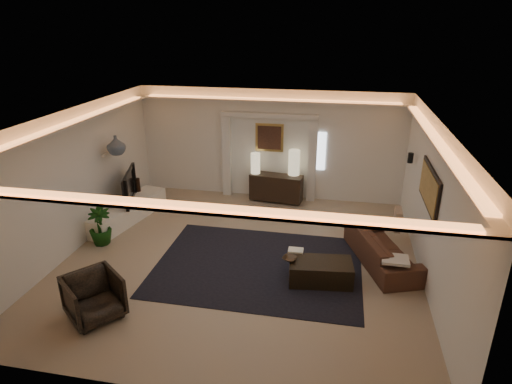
% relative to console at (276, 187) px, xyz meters
% --- Properties ---
extents(floor, '(7.00, 7.00, 0.00)m').
position_rel_console_xyz_m(floor, '(-0.25, -3.12, -0.40)').
color(floor, gray).
rests_on(floor, ground).
extents(ceiling, '(7.00, 7.00, 0.00)m').
position_rel_console_xyz_m(ceiling, '(-0.25, -3.12, 2.50)').
color(ceiling, white).
rests_on(ceiling, ground).
extents(wall_back, '(7.00, 0.00, 7.00)m').
position_rel_console_xyz_m(wall_back, '(-0.25, 0.38, 1.05)').
color(wall_back, white).
rests_on(wall_back, ground).
extents(wall_front, '(7.00, 0.00, 7.00)m').
position_rel_console_xyz_m(wall_front, '(-0.25, -6.62, 1.05)').
color(wall_front, white).
rests_on(wall_front, ground).
extents(wall_left, '(0.00, 7.00, 7.00)m').
position_rel_console_xyz_m(wall_left, '(-3.75, -3.12, 1.05)').
color(wall_left, white).
rests_on(wall_left, ground).
extents(wall_right, '(0.00, 7.00, 7.00)m').
position_rel_console_xyz_m(wall_right, '(3.25, -3.12, 1.05)').
color(wall_right, white).
rests_on(wall_right, ground).
extents(cove_soffit, '(7.00, 7.00, 0.04)m').
position_rel_console_xyz_m(cove_soffit, '(-0.25, -3.12, 2.22)').
color(cove_soffit, silver).
rests_on(cove_soffit, ceiling).
extents(daylight_slit, '(0.25, 0.03, 1.00)m').
position_rel_console_xyz_m(daylight_slit, '(1.10, 0.36, 0.95)').
color(daylight_slit, white).
rests_on(daylight_slit, wall_back).
extents(area_rug, '(4.00, 3.00, 0.01)m').
position_rel_console_xyz_m(area_rug, '(0.15, -3.32, -0.39)').
color(area_rug, black).
rests_on(area_rug, ground).
extents(pilaster_left, '(0.22, 0.20, 2.20)m').
position_rel_console_xyz_m(pilaster_left, '(-1.40, 0.28, 0.70)').
color(pilaster_left, silver).
rests_on(pilaster_left, ground).
extents(pilaster_right, '(0.22, 0.20, 2.20)m').
position_rel_console_xyz_m(pilaster_right, '(0.90, 0.28, 0.70)').
color(pilaster_right, silver).
rests_on(pilaster_right, ground).
extents(alcove_header, '(2.52, 0.20, 0.12)m').
position_rel_console_xyz_m(alcove_header, '(-0.25, 0.28, 1.85)').
color(alcove_header, silver).
rests_on(alcove_header, wall_back).
extents(painting_frame, '(0.74, 0.04, 0.74)m').
position_rel_console_xyz_m(painting_frame, '(-0.25, 0.35, 1.25)').
color(painting_frame, tan).
rests_on(painting_frame, wall_back).
extents(painting_canvas, '(0.62, 0.02, 0.62)m').
position_rel_console_xyz_m(painting_canvas, '(-0.25, 0.32, 1.25)').
color(painting_canvas, '#4C2D1E').
rests_on(painting_canvas, wall_back).
extents(art_panel_frame, '(0.04, 1.64, 0.74)m').
position_rel_console_xyz_m(art_panel_frame, '(3.22, -2.82, 1.30)').
color(art_panel_frame, black).
rests_on(art_panel_frame, wall_right).
extents(art_panel_gold, '(0.02, 1.50, 0.62)m').
position_rel_console_xyz_m(art_panel_gold, '(3.19, -2.82, 1.30)').
color(art_panel_gold, tan).
rests_on(art_panel_gold, wall_right).
extents(wall_sconce, '(0.12, 0.12, 0.22)m').
position_rel_console_xyz_m(wall_sconce, '(3.13, -0.92, 1.28)').
color(wall_sconce, black).
rests_on(wall_sconce, wall_right).
extents(wall_niche, '(0.10, 0.55, 0.04)m').
position_rel_console_xyz_m(wall_niche, '(-3.69, -1.72, 1.25)').
color(wall_niche, silver).
rests_on(wall_niche, wall_left).
extents(console, '(1.42, 0.59, 0.69)m').
position_rel_console_xyz_m(console, '(0.00, 0.00, 0.00)').
color(console, black).
rests_on(console, ground).
extents(lamp_left, '(0.32, 0.32, 0.55)m').
position_rel_console_xyz_m(lamp_left, '(-0.57, 0.05, 0.69)').
color(lamp_left, beige).
rests_on(lamp_left, console).
extents(lamp_right, '(0.34, 0.34, 0.66)m').
position_rel_console_xyz_m(lamp_right, '(0.44, 0.13, 0.69)').
color(lamp_right, beige).
rests_on(lamp_right, console).
extents(media_ledge, '(1.08, 2.48, 0.45)m').
position_rel_console_xyz_m(media_ledge, '(-3.35, -1.85, -0.18)').
color(media_ledge, white).
rests_on(media_ledge, ground).
extents(tv, '(1.31, 0.56, 0.76)m').
position_rel_console_xyz_m(tv, '(-3.40, -1.73, 0.43)').
color(tv, black).
rests_on(tv, media_ledge).
extents(figurine, '(0.17, 0.17, 0.35)m').
position_rel_console_xyz_m(figurine, '(-3.40, -1.07, 0.24)').
color(figurine, black).
rests_on(figurine, media_ledge).
extents(ginger_jar, '(0.53, 0.53, 0.44)m').
position_rel_console_xyz_m(ginger_jar, '(-3.40, -1.89, 1.49)').
color(ginger_jar, slate).
rests_on(ginger_jar, wall_niche).
extents(plant, '(0.64, 0.64, 0.83)m').
position_rel_console_xyz_m(plant, '(-3.36, -3.05, 0.02)').
color(plant, '#0F370C').
rests_on(plant, ground).
extents(sofa, '(2.26, 1.49, 0.62)m').
position_rel_console_xyz_m(sofa, '(2.53, -2.70, -0.09)').
color(sofa, '#462C1B').
rests_on(sofa, ground).
extents(throw_blanket, '(0.48, 0.40, 0.05)m').
position_rel_console_xyz_m(throw_blanket, '(2.68, -3.52, 0.15)').
color(throw_blanket, beige).
rests_on(throw_blanket, sofa).
extents(throw_pillow, '(0.16, 0.45, 0.45)m').
position_rel_console_xyz_m(throw_pillow, '(2.90, -1.78, 0.15)').
color(throw_pillow, tan).
rests_on(throw_pillow, sofa).
extents(coffee_table, '(1.21, 0.75, 0.43)m').
position_rel_console_xyz_m(coffee_table, '(1.38, -3.64, -0.20)').
color(coffee_table, black).
rests_on(coffee_table, ground).
extents(bowl, '(0.32, 0.32, 0.06)m').
position_rel_console_xyz_m(bowl, '(0.80, -3.69, 0.04)').
color(bowl, '#423122').
rests_on(bowl, coffee_table).
extents(magazine, '(0.29, 0.21, 0.03)m').
position_rel_console_xyz_m(magazine, '(0.88, -3.33, 0.02)').
color(magazine, white).
rests_on(magazine, coffee_table).
extents(armchair, '(1.15, 1.15, 0.75)m').
position_rel_console_xyz_m(armchair, '(-2.17, -5.37, -0.02)').
color(armchair, black).
rests_on(armchair, ground).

